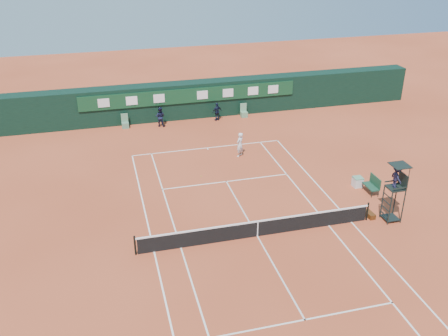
% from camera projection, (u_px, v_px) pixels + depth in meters
% --- Properties ---
extents(ground, '(90.00, 90.00, 0.00)m').
position_uv_depth(ground, '(257.00, 236.00, 26.44)').
color(ground, '#C04E2D').
rests_on(ground, ground).
extents(court_lines, '(11.05, 23.85, 0.01)m').
position_uv_depth(court_lines, '(257.00, 236.00, 26.44)').
color(court_lines, white).
rests_on(court_lines, ground).
extents(tennis_net, '(12.90, 0.10, 1.10)m').
position_uv_depth(tennis_net, '(258.00, 228.00, 26.21)').
color(tennis_net, black).
rests_on(tennis_net, ground).
extents(back_wall, '(40.00, 1.65, 3.00)m').
position_uv_depth(back_wall, '(189.00, 100.00, 42.01)').
color(back_wall, black).
rests_on(back_wall, ground).
extents(linesman_chair_left, '(0.55, 0.50, 1.15)m').
position_uv_depth(linesman_chair_left, '(125.00, 124.00, 40.21)').
color(linesman_chair_left, '#527E61').
rests_on(linesman_chair_left, ground).
extents(linesman_chair_right, '(0.55, 0.50, 1.15)m').
position_uv_depth(linesman_chair_right, '(244.00, 113.00, 42.47)').
color(linesman_chair_right, '#5C8D65').
rests_on(linesman_chair_right, ground).
extents(umpire_chair, '(0.96, 0.95, 3.42)m').
position_uv_depth(umpire_chair, '(396.00, 181.00, 26.80)').
color(umpire_chair, black).
rests_on(umpire_chair, ground).
extents(player_bench, '(0.55, 1.20, 1.10)m').
position_uv_depth(player_bench, '(373.00, 184.00, 30.42)').
color(player_bench, '#193E2C').
rests_on(player_bench, ground).
extents(tennis_bag, '(0.38, 0.79, 0.29)m').
position_uv_depth(tennis_bag, '(369.00, 214.00, 28.13)').
color(tennis_bag, black).
rests_on(tennis_bag, ground).
extents(cooler, '(0.57, 0.57, 0.65)m').
position_uv_depth(cooler, '(358.00, 182.00, 31.27)').
color(cooler, silver).
rests_on(cooler, ground).
extents(tennis_ball, '(0.06, 0.06, 0.06)m').
position_uv_depth(tennis_ball, '(201.00, 176.00, 32.61)').
color(tennis_ball, '#BACC2F').
rests_on(tennis_ball, ground).
extents(player, '(0.77, 0.74, 1.78)m').
position_uv_depth(player, '(240.00, 145.00, 35.08)').
color(player, white).
rests_on(player, ground).
extents(ball_kid_left, '(0.98, 0.89, 1.64)m').
position_uv_depth(ball_kid_left, '(160.00, 117.00, 40.28)').
color(ball_kid_left, black).
rests_on(ball_kid_left, ground).
extents(ball_kid_right, '(0.98, 0.68, 1.54)m').
position_uv_depth(ball_kid_right, '(217.00, 112.00, 41.48)').
color(ball_kid_right, black).
rests_on(ball_kid_right, ground).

